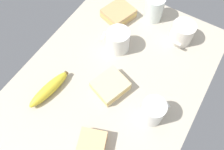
% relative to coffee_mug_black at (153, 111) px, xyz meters
% --- Properties ---
extents(tabletop, '(0.90, 0.64, 0.02)m').
position_rel_coffee_mug_black_xyz_m(tabletop, '(0.06, 0.19, -0.06)').
color(tabletop, '#BCB29E').
rests_on(tabletop, ground).
extents(coffee_mug_black, '(0.10, 0.08, 0.10)m').
position_rel_coffee_mug_black_xyz_m(coffee_mug_black, '(0.00, 0.00, 0.00)').
color(coffee_mug_black, white).
rests_on(coffee_mug_black, tabletop).
extents(coffee_mug_milky, '(0.09, 0.11, 0.09)m').
position_rel_coffee_mug_black_xyz_m(coffee_mug_milky, '(0.19, 0.24, -0.00)').
color(coffee_mug_milky, white).
rests_on(coffee_mug_milky, tabletop).
extents(coffee_mug_spare, '(0.11, 0.09, 0.09)m').
position_rel_coffee_mug_black_xyz_m(coffee_mug_spare, '(0.36, 0.05, -0.01)').
color(coffee_mug_spare, silver).
rests_on(coffee_mug_spare, tabletop).
extents(sandwich_main, '(0.12, 0.11, 0.04)m').
position_rel_coffee_mug_black_xyz_m(sandwich_main, '(-0.19, 0.11, -0.03)').
color(sandwich_main, '#DBB77A').
rests_on(sandwich_main, tabletop).
extents(sandwich_side, '(0.14, 0.13, 0.04)m').
position_rel_coffee_mug_black_xyz_m(sandwich_side, '(0.02, 0.17, -0.03)').
color(sandwich_side, beige).
rests_on(sandwich_side, tabletop).
extents(sandwich_extra, '(0.14, 0.14, 0.04)m').
position_rel_coffee_mug_black_xyz_m(sandwich_extra, '(0.33, 0.32, -0.03)').
color(sandwich_extra, tan).
rests_on(sandwich_extra, tabletop).
extents(glass_of_milk, '(0.08, 0.08, 0.11)m').
position_rel_coffee_mug_black_xyz_m(glass_of_milk, '(0.41, 0.20, -0.01)').
color(glass_of_milk, silver).
rests_on(glass_of_milk, tabletop).
extents(banana, '(0.18, 0.07, 0.04)m').
position_rel_coffee_mug_black_xyz_m(banana, '(-0.11, 0.35, -0.03)').
color(banana, yellow).
rests_on(banana, tabletop).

